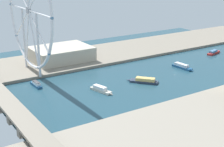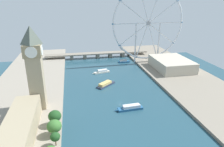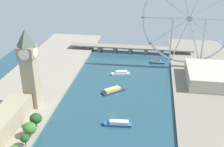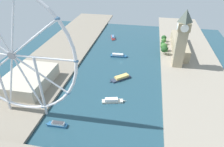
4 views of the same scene
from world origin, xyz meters
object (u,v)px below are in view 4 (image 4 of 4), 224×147
at_px(riverside_hall, 29,79).
at_px(tour_boat_1, 119,56).
at_px(tour_boat_0, 112,101).
at_px(tour_boat_2, 113,37).
at_px(tour_boat_3, 121,78).
at_px(clock_tower, 182,38).
at_px(ferris_wheel, 12,56).
at_px(parliament_block, 179,45).
at_px(tour_boat_4, 57,124).

relative_size(riverside_hall, tour_boat_1, 2.23).
bearing_deg(tour_boat_0, tour_boat_1, 82.06).
bearing_deg(tour_boat_2, tour_boat_3, 179.44).
xyz_separation_m(clock_tower, tour_boat_3, (77.18, 48.28, -44.06)).
height_order(ferris_wheel, tour_boat_0, ferris_wheel).
height_order(tour_boat_0, tour_boat_3, tour_boat_0).
bearing_deg(parliament_block, tour_boat_0, 60.86).
bearing_deg(parliament_block, tour_boat_3, 51.49).
bearing_deg(ferris_wheel, tour_boat_1, -115.74).
bearing_deg(parliament_block, clock_tower, 82.08).
height_order(parliament_block, riverside_hall, parliament_block).
height_order(clock_tower, tour_boat_4, clock_tower).
bearing_deg(tour_boat_1, riverside_hall, -136.06).
bearing_deg(tour_boat_4, clock_tower, -132.57).
height_order(parliament_block, tour_boat_1, parliament_block).
distance_m(clock_tower, tour_boat_1, 103.14).
xyz_separation_m(clock_tower, tour_boat_4, (127.13, 145.21, -44.13)).
xyz_separation_m(tour_boat_3, tour_boat_4, (49.95, 96.92, -0.08)).
xyz_separation_m(ferris_wheel, tour_boat_1, (-73.44, -152.35, -66.98)).
xyz_separation_m(ferris_wheel, riverside_hall, (25.05, -45.73, -58.19)).
distance_m(parliament_block, tour_boat_4, 245.20).
relative_size(tour_boat_0, tour_boat_1, 0.92).
bearing_deg(tour_boat_4, tour_boat_3, -118.63).
bearing_deg(riverside_hall, tour_boat_3, -160.52).
bearing_deg(tour_boat_4, parliament_block, -124.90).
height_order(parliament_block, ferris_wheel, ferris_wheel).
xyz_separation_m(parliament_block, tour_boat_1, (99.65, 40.55, -9.87)).
distance_m(riverside_hall, tour_boat_1, 145.41).
bearing_deg(riverside_hall, clock_tower, -155.10).
xyz_separation_m(parliament_block, tour_boat_2, (124.46, -41.05, -10.15)).
distance_m(clock_tower, ferris_wheel, 213.63).
relative_size(riverside_hall, tour_boat_3, 2.42).
xyz_separation_m(ferris_wheel, tour_boat_3, (-87.70, -85.61, -67.03)).
relative_size(clock_tower, tour_boat_3, 2.90).
distance_m(tour_boat_0, tour_boat_3, 50.37).
height_order(tour_boat_0, tour_boat_4, tour_boat_0).
bearing_deg(tour_boat_4, riverside_hall, -43.62).
relative_size(tour_boat_2, tour_boat_4, 1.31).
height_order(riverside_hall, tour_boat_3, riverside_hall).
distance_m(tour_boat_0, tour_boat_4, 66.54).
distance_m(clock_tower, tour_boat_0, 134.20).
height_order(tour_boat_2, tour_boat_3, tour_boat_3).
bearing_deg(tour_boat_4, ferris_wheel, -18.06).
relative_size(clock_tower, tour_boat_2, 2.73).
xyz_separation_m(ferris_wheel, tour_boat_4, (-37.74, 11.32, -67.10)).
height_order(riverside_hall, tour_boat_2, riverside_hall).
height_order(ferris_wheel, tour_boat_4, ferris_wheel).
xyz_separation_m(riverside_hall, tour_boat_3, (-112.74, -39.88, -8.84)).
bearing_deg(ferris_wheel, tour_boat_0, -157.50).
bearing_deg(parliament_block, riverside_hall, 36.60).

